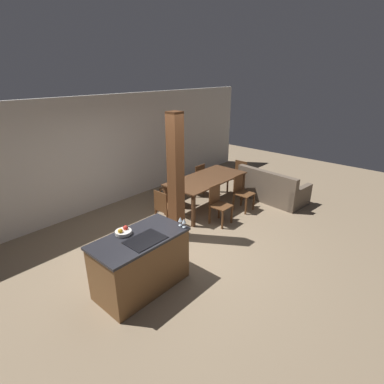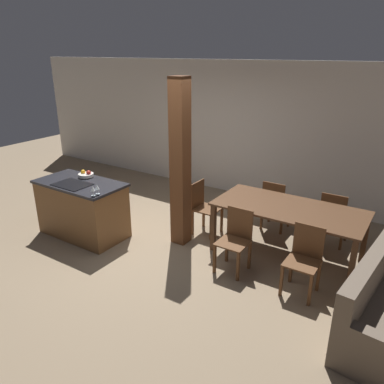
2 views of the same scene
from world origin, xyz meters
name	(u,v)px [view 1 (image 1 of 2)]	position (x,y,z in m)	size (l,w,h in m)	color
ground_plane	(179,249)	(0.00, 0.00, 0.00)	(16.00, 16.00, 0.00)	#847056
wall_back	(92,156)	(0.00, 2.82, 1.35)	(11.20, 0.08, 2.70)	silver
kitchen_island	(141,262)	(-1.18, -0.32, 0.46)	(1.45, 0.77, 0.92)	brown
fruit_bowl	(123,232)	(-1.29, -0.09, 0.96)	(0.25, 0.25, 0.11)	silver
wine_glass_near	(184,221)	(-0.53, -0.64, 1.03)	(0.07, 0.07, 0.15)	silver
wine_glass_middle	(180,220)	(-0.53, -0.55, 1.03)	(0.07, 0.07, 0.15)	silver
dining_table	(207,181)	(1.85, 0.82, 0.69)	(2.10, 1.00, 0.78)	#51331E
dining_chair_near_left	(218,204)	(1.37, 0.10, 0.46)	(0.40, 0.40, 0.87)	brown
dining_chair_near_right	(242,192)	(2.32, 0.10, 0.46)	(0.40, 0.40, 0.87)	brown
dining_chair_far_left	(172,188)	(1.37, 1.55, 0.46)	(0.40, 0.40, 0.87)	brown
dining_chair_far_right	(197,179)	(2.32, 1.55, 0.46)	(0.40, 0.40, 0.87)	brown
dining_chair_head_end	(165,208)	(0.42, 0.82, 0.46)	(0.40, 0.40, 0.87)	brown
dining_chair_foot_end	(238,176)	(3.27, 0.82, 0.46)	(0.40, 0.40, 0.87)	brown
couch	(272,190)	(3.38, -0.17, 0.27)	(1.04, 1.80, 0.84)	brown
timber_post	(176,179)	(0.30, 0.35, 1.27)	(0.24, 0.24, 2.54)	brown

